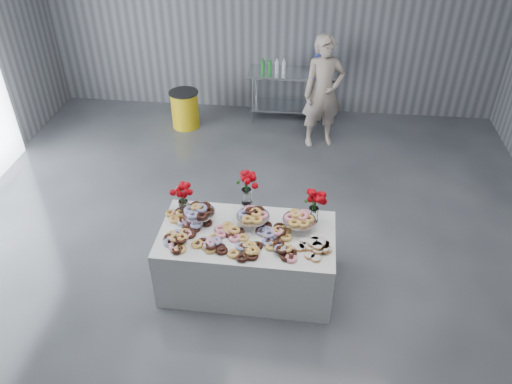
# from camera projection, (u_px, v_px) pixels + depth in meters

# --- Properties ---
(ground) EXTENTS (9.00, 9.00, 0.00)m
(ground) POSITION_uv_depth(u_px,v_px,m) (240.00, 279.00, 5.87)
(ground) COLOR #33353A
(ground) RESTS_ON ground
(room_walls) EXTENTS (8.04, 9.04, 4.02)m
(room_walls) POSITION_uv_depth(u_px,v_px,m) (205.00, 59.00, 4.40)
(room_walls) COLOR slate
(room_walls) RESTS_ON ground
(display_table) EXTENTS (1.91, 1.02, 0.75)m
(display_table) POSITION_uv_depth(u_px,v_px,m) (247.00, 259.00, 5.60)
(display_table) COLOR white
(display_table) RESTS_ON ground
(prep_table) EXTENTS (1.50, 0.60, 0.90)m
(prep_table) POSITION_uv_depth(u_px,v_px,m) (291.00, 87.00, 8.77)
(prep_table) COLOR silver
(prep_table) RESTS_ON ground
(donut_mounds) EXTENTS (1.81, 0.82, 0.09)m
(donut_mounds) POSITION_uv_depth(u_px,v_px,m) (246.00, 233.00, 5.31)
(donut_mounds) COLOR #E3A653
(donut_mounds) RESTS_ON display_table
(cake_stand_left) EXTENTS (0.36, 0.36, 0.17)m
(cake_stand_left) POSITION_uv_depth(u_px,v_px,m) (199.00, 211.00, 5.47)
(cake_stand_left) COLOR silver
(cake_stand_left) RESTS_ON display_table
(cake_stand_mid) EXTENTS (0.36, 0.36, 0.17)m
(cake_stand_mid) POSITION_uv_depth(u_px,v_px,m) (253.00, 215.00, 5.41)
(cake_stand_mid) COLOR silver
(cake_stand_mid) RESTS_ON display_table
(cake_stand_right) EXTENTS (0.36, 0.36, 0.17)m
(cake_stand_right) POSITION_uv_depth(u_px,v_px,m) (299.00, 219.00, 5.36)
(cake_stand_right) COLOR silver
(cake_stand_right) RESTS_ON display_table
(danish_pile) EXTENTS (0.48, 0.48, 0.11)m
(danish_pile) POSITION_uv_depth(u_px,v_px,m) (317.00, 245.00, 5.15)
(danish_pile) COLOR silver
(danish_pile) RESTS_ON display_table
(bouquet_left) EXTENTS (0.26, 0.26, 0.42)m
(bouquet_left) POSITION_uv_depth(u_px,v_px,m) (182.00, 193.00, 5.48)
(bouquet_left) COLOR white
(bouquet_left) RESTS_ON display_table
(bouquet_right) EXTENTS (0.26, 0.26, 0.42)m
(bouquet_right) POSITION_uv_depth(u_px,v_px,m) (315.00, 200.00, 5.38)
(bouquet_right) COLOR white
(bouquet_right) RESTS_ON display_table
(bouquet_center) EXTENTS (0.26, 0.26, 0.57)m
(bouquet_center) POSITION_uv_depth(u_px,v_px,m) (246.00, 186.00, 5.44)
(bouquet_center) COLOR silver
(bouquet_center) RESTS_ON display_table
(water_jug) EXTENTS (0.28, 0.28, 0.55)m
(water_jug) POSITION_uv_depth(u_px,v_px,m) (322.00, 59.00, 8.41)
(water_jug) COLOR blue
(water_jug) RESTS_ON prep_table
(drink_bottles) EXTENTS (0.54, 0.08, 0.27)m
(drink_bottles) POSITION_uv_depth(u_px,v_px,m) (273.00, 66.00, 8.47)
(drink_bottles) COLOR #268C33
(drink_bottles) RESTS_ON prep_table
(person) EXTENTS (0.77, 0.62, 1.83)m
(person) POSITION_uv_depth(u_px,v_px,m) (323.00, 92.00, 7.89)
(person) COLOR #CC8C93
(person) RESTS_ON ground
(trash_barrel) EXTENTS (0.51, 0.51, 0.65)m
(trash_barrel) POSITION_uv_depth(u_px,v_px,m) (185.00, 109.00, 8.71)
(trash_barrel) COLOR yellow
(trash_barrel) RESTS_ON ground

